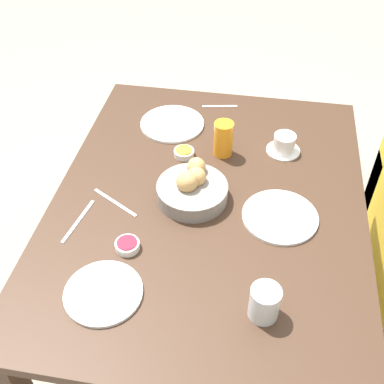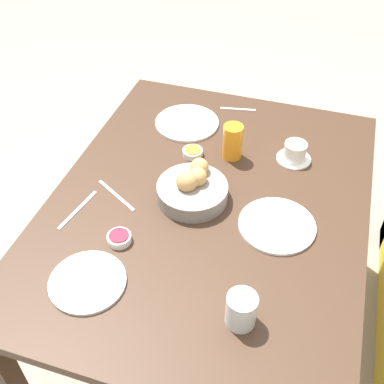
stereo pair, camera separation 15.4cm
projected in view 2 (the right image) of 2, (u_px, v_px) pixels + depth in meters
ground_plane at (204, 324)px, 2.05m from camera, size 10.00×10.00×0.00m
dining_table at (208, 221)px, 1.61m from camera, size 1.30×1.00×0.73m
bread_basket at (192, 189)px, 1.54m from camera, size 0.23×0.23×0.11m
plate_near_left at (187, 123)px, 1.86m from camera, size 0.25×0.25×0.01m
plate_near_right at (88, 282)px, 1.31m from camera, size 0.21×0.21×0.01m
plate_far_center at (277, 225)px, 1.47m from camera, size 0.24×0.24×0.01m
juice_glass at (233, 142)px, 1.68m from camera, size 0.07×0.07×0.13m
water_tumbler at (241, 310)px, 1.20m from camera, size 0.08×0.08×0.10m
coffee_cup at (295, 153)px, 1.69m from camera, size 0.12×0.12×0.07m
jam_bowl_berry at (119, 238)px, 1.42m from camera, size 0.07×0.07×0.03m
jam_bowl_honey at (193, 152)px, 1.72m from camera, size 0.07×0.07×0.03m
fork_silver at (78, 210)px, 1.52m from camera, size 0.19×0.05×0.00m
knife_silver at (116, 195)px, 1.57m from camera, size 0.11×0.17×0.00m
spoon_coffee at (238, 109)px, 1.94m from camera, size 0.04×0.14×0.00m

